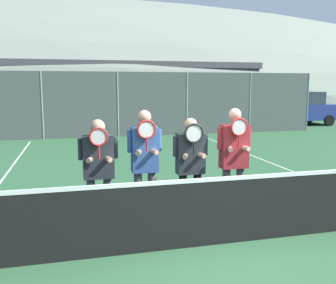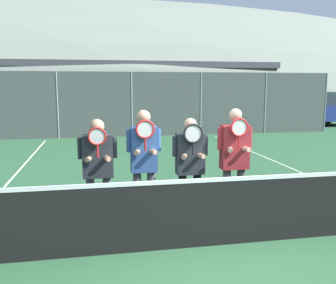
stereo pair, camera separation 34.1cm
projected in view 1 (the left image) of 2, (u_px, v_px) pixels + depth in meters
The scene contains 14 objects.
ground_plane at pixel (217, 244), 5.33m from camera, with size 120.00×120.00×0.00m, color #2D5B38.
hill_distant at pixel (86, 101), 52.82m from camera, with size 123.74×68.74×24.06m.
clubhouse_building at pixel (89, 92), 23.46m from camera, with size 20.95×5.50×3.63m.
fence_back at pixel (118, 105), 16.29m from camera, with size 18.94×0.06×2.83m.
tennis_net at pixel (218, 210), 5.25m from camera, with size 9.76×0.09×1.08m.
court_line_right_sideline at pixel (311, 178), 9.09m from camera, with size 0.05×16.00×0.01m, color white.
player_leftmost at pixel (99, 165), 5.70m from camera, with size 0.60×0.34×1.74m.
player_center_left at pixel (145, 159), 5.84m from camera, with size 0.54×0.34×1.87m.
player_center_right at pixel (190, 162), 6.02m from camera, with size 0.58×0.34×1.73m.
player_rightmost at pixel (234, 156), 6.10m from camera, with size 0.58×0.34×1.88m.
car_far_left at pixel (6, 115), 17.58m from camera, with size 4.71×2.06×1.72m.
car_left_of_center at pixel (121, 112), 18.55m from camera, with size 4.19×1.94×1.82m.
car_center at pixel (214, 110), 20.10m from camera, with size 4.19×2.08×1.88m.
car_right_of_center at pixel (299, 108), 21.27m from camera, with size 4.19×2.02×1.89m.
Camera 1 is at (-1.93, -4.72, 2.24)m, focal length 40.00 mm.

